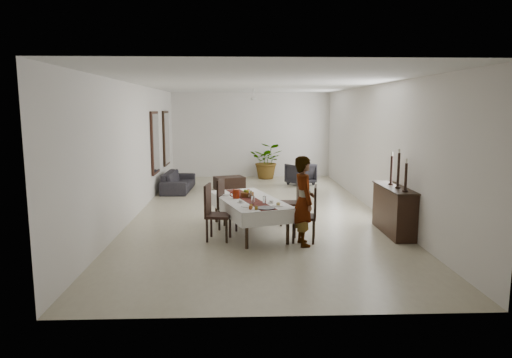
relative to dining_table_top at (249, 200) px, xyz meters
The scene contains 88 objects.
floor 2.14m from the dining_table_top, 82.45° to the left, with size 6.00×12.00×0.00m, color #BEB797.
ceiling 3.22m from the dining_table_top, 82.45° to the left, with size 6.00×12.00×0.02m, color silver.
wall_back 8.06m from the dining_table_top, 88.10° to the left, with size 6.00×0.02×3.20m, color white.
wall_front 4.11m from the dining_table_top, 86.19° to the right, with size 6.00×0.02×3.20m, color white.
wall_left 3.51m from the dining_table_top, 143.75° to the left, with size 0.02×12.00×3.20m, color white.
wall_right 3.94m from the dining_table_top, 31.54° to the left, with size 0.02×12.00×3.20m, color white.
dining_table_top is the anchor object (origin of this frame).
table_leg_fl 1.22m from the dining_table_top, 93.28° to the right, with size 0.07×0.07×0.67m, color black.
table_leg_fr 1.22m from the dining_table_top, 51.07° to the right, with size 0.07×0.07×0.67m, color black.
table_leg_bl 1.22m from the dining_table_top, 128.93° to the left, with size 0.07×0.07×0.67m, color black.
table_leg_br 1.22m from the dining_table_top, 86.72° to the left, with size 0.07×0.07×0.67m, color black.
tablecloth_top 0.03m from the dining_table_top, ahead, with size 1.12×2.45×0.01m, color silver.
tablecloth_drape_left 0.57m from the dining_table_top, 162.17° to the right, with size 0.01×2.45×0.29m, color white.
tablecloth_drape_right 0.57m from the dining_table_top, 17.83° to the left, with size 0.01×2.45×0.29m, color white.
tablecloth_drape_near 1.23m from the dining_table_top, 72.17° to the right, with size 1.12×0.01×0.29m, color white.
tablecloth_drape_far 1.23m from the dining_table_top, 107.83° to the left, with size 1.12×0.01×0.29m, color white.
table_runner 0.04m from the dining_table_top, ahead, with size 0.33×2.38×0.00m, color maroon.
red_pitcher 0.31m from the dining_table_top, 166.86° to the left, with size 0.14×0.14×0.19m, color maroon.
pitcher_handle 0.37m from the dining_table_top, behind, with size 0.11×0.11×0.02m, color maroon.
wine_glass_near 0.64m from the dining_table_top, 61.71° to the right, with size 0.07×0.07×0.16m, color white.
wine_glass_mid 0.54m from the dining_table_top, 82.48° to the right, with size 0.07×0.07×0.16m, color white.
wine_glass_far 0.13m from the dining_table_top, 62.83° to the left, with size 0.07×0.07×0.16m, color silver.
teacup_right 0.64m from the dining_table_top, 45.61° to the right, with size 0.09×0.09×0.06m, color silver.
saucer_right 0.64m from the dining_table_top, 45.61° to the right, with size 0.14×0.14×0.01m, color white.
teacup_left 0.44m from the dining_table_top, 112.77° to the right, with size 0.09×0.09×0.06m, color silver.
saucer_left 0.44m from the dining_table_top, 112.77° to the right, with size 0.14×0.14×0.01m, color silver.
plate_near_right 0.91m from the dining_table_top, 52.04° to the right, with size 0.23×0.23×0.01m, color white.
bread_near_right 0.91m from the dining_table_top, 52.04° to the right, with size 0.09×0.09×0.09m, color tan.
plate_near_left 0.77m from the dining_table_top, 93.97° to the right, with size 0.23×0.23×0.01m, color white.
plate_far_left 0.61m from the dining_table_top, 138.02° to the left, with size 0.23×0.23×0.01m, color silver.
serving_tray 1.00m from the dining_table_top, 72.17° to the right, with size 0.34×0.34×0.02m, color #46474C.
jam_jar_a 1.05m from the dining_table_top, 83.69° to the right, with size 0.06×0.06×0.07m, color #845C13.
jam_jar_b 1.02m from the dining_table_top, 89.59° to the right, with size 0.06×0.06×0.07m, color #934015.
jam_jar_c 0.91m from the dining_table_top, 88.53° to the right, with size 0.06×0.06×0.07m, color #9A6716.
fruit_basket 0.26m from the dining_table_top, 96.52° to the left, with size 0.29×0.29×0.10m, color brown.
fruit_red 0.31m from the dining_table_top, 91.32° to the left, with size 0.09×0.09×0.09m, color maroon.
fruit_green 0.31m from the dining_table_top, 105.78° to the left, with size 0.08×0.08×0.08m, color #578227.
fruit_yellow 0.25m from the dining_table_top, 93.79° to the left, with size 0.08×0.08×0.08m, color gold.
chair_right_near_seat 1.30m from the dining_table_top, 33.23° to the right, with size 0.47×0.47×0.05m, color black.
chair_right_near_leg_fl 1.61m from the dining_table_top, 37.16° to the right, with size 0.05×0.05×0.47m, color black.
chair_right_near_leg_fr 1.48m from the dining_table_top, 22.95° to the right, with size 0.05×0.05×0.47m, color black.
chair_right_near_leg_bl 1.29m from the dining_table_top, 45.30° to the right, with size 0.05×0.05×0.47m, color black.
chair_right_near_leg_br 1.13m from the dining_table_top, 27.40° to the right, with size 0.05×0.05×0.47m, color black.
chair_right_near_back 1.49m from the dining_table_top, 30.09° to the right, with size 0.47×0.04×0.60m, color black.
chair_right_far_seat 1.15m from the dining_table_top, 35.25° to the left, with size 0.46×0.46×0.05m, color black.
chair_right_far_leg_fl 1.29m from the dining_table_top, 22.46° to the left, with size 0.05×0.05×0.46m, color black.
chair_right_far_leg_fr 1.47m from the dining_table_top, 36.88° to the left, with size 0.05×0.05×0.46m, color black.
chair_right_far_leg_bl 0.98m from the dining_table_top, 32.60° to the left, with size 0.05×0.05×0.46m, color black.
chair_right_far_leg_br 1.21m from the dining_table_top, 48.94° to the left, with size 0.05×0.05×0.46m, color black.
chair_right_far_back 1.31m from the dining_table_top, 29.74° to the left, with size 0.46×0.04×0.59m, color black.
chair_left_near_seat 0.85m from the dining_table_top, 137.91° to the right, with size 0.48×0.48×0.05m, color black.
chair_left_near_leg_fl 0.96m from the dining_table_top, 156.78° to the right, with size 0.05×0.05×0.47m, color black.
chair_left_near_leg_fr 1.19m from the dining_table_top, 139.42° to the right, with size 0.05×0.05×0.47m, color black.
chair_left_near_leg_bl 0.72m from the dining_table_top, 134.94° to the right, with size 0.05×0.05×0.47m, color black.
chair_left_near_leg_br 1.01m from the dining_table_top, 120.24° to the right, with size 0.05×0.05×0.47m, color black.
chair_left_near_back 0.99m from the dining_table_top, 147.79° to the right, with size 0.48×0.04×0.61m, color black.
chair_left_far_seat 0.54m from the dining_table_top, 142.79° to the left, with size 0.46×0.46×0.05m, color black.
chair_left_far_leg_fl 0.89m from the dining_table_top, 134.88° to the left, with size 0.05×0.05×0.46m, color black.
chair_left_far_leg_fr 0.80m from the dining_table_top, 164.91° to the left, with size 0.05×0.05×0.46m, color black.
chair_left_far_leg_bl 0.66m from the dining_table_top, 111.05° to the left, with size 0.05×0.05×0.46m, color black.
chair_left_far_leg_br 0.54m from the dining_table_top, 164.91° to the left, with size 0.05×0.05×0.46m, color black.
chair_left_far_back 0.71m from the dining_table_top, 149.27° to the left, with size 0.46×0.04×0.59m, color black.
woman 1.41m from the dining_table_top, 42.75° to the right, with size 0.63×0.41×1.73m, color #909498.
sideboard_body 3.06m from the dining_table_top, ahead, with size 0.43×1.60×0.96m, color black.
sideboard_top 3.06m from the dining_table_top, ahead, with size 0.47×1.66×0.03m, color black.
candlestick_near_base 3.16m from the dining_table_top, 14.15° to the right, with size 0.11×0.11×0.03m, color black.
candlestick_near_shaft 3.20m from the dining_table_top, 14.15° to the right, with size 0.05×0.05×0.53m, color black.
candlestick_near_candle 3.27m from the dining_table_top, 14.15° to the right, with size 0.04×0.04×0.09m, color beige.
candlestick_mid_base 3.08m from the dining_table_top, ahead, with size 0.11×0.11×0.03m, color black.
candlestick_mid_shaft 3.14m from the dining_table_top, ahead, with size 0.05×0.05×0.69m, color black.
candlestick_mid_candle 3.25m from the dining_table_top, ahead, with size 0.04×0.04×0.09m, color beige.
candlestick_far_base 3.06m from the dining_table_top, ahead, with size 0.11×0.11×0.03m, color black.
candlestick_far_shaft 3.11m from the dining_table_top, ahead, with size 0.05×0.05×0.59m, color black.
candlestick_far_candle 3.20m from the dining_table_top, ahead, with size 0.04×0.04×0.09m, color beige.
sofa 5.50m from the dining_table_top, 113.03° to the left, with size 2.07×0.81×0.60m, color #2B272D.
armchair 6.33m from the dining_table_top, 72.39° to the left, with size 0.80×0.82×0.75m, color #262328.
coffee_table 5.29m from the dining_table_top, 95.68° to the left, with size 0.93×0.62×0.41m, color black.
potted_plant 7.53m from the dining_table_top, 83.42° to the left, with size 1.21×1.05×1.35m, color #255722.
mirror_frame_near 5.08m from the dining_table_top, 122.65° to the left, with size 0.06×1.05×1.85m, color black.
mirror_glass_near 5.06m from the dining_table_top, 122.31° to the left, with size 0.01×0.90×1.70m, color silver.
mirror_frame_far 6.92m from the dining_table_top, 113.14° to the left, with size 0.06×1.05×1.85m, color black.
mirror_glass_far 6.90m from the dining_table_top, 112.87° to the left, with size 0.01×0.90×1.70m, color white.
fan_rod 5.56m from the dining_table_top, 86.96° to the left, with size 0.04×0.04×0.20m, color white.
fan_hub 5.48m from the dining_table_top, 86.96° to the left, with size 0.16×0.16×0.08m, color silver.
fan_blade_n 5.80m from the dining_table_top, 87.16° to the left, with size 0.10×0.55×0.01m, color silver.
fan_blade_s 5.16m from the dining_table_top, 86.73° to the left, with size 0.10×0.55×0.01m, color white.
fan_blade_e 5.51m from the dining_table_top, 82.99° to the left, with size 0.55×0.10×0.01m, color silver.
fan_blade_w 5.47m from the dining_table_top, 90.96° to the left, with size 0.55×0.10×0.01m, color white.
Camera 1 is at (-0.47, -11.43, 2.61)m, focal length 32.00 mm.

